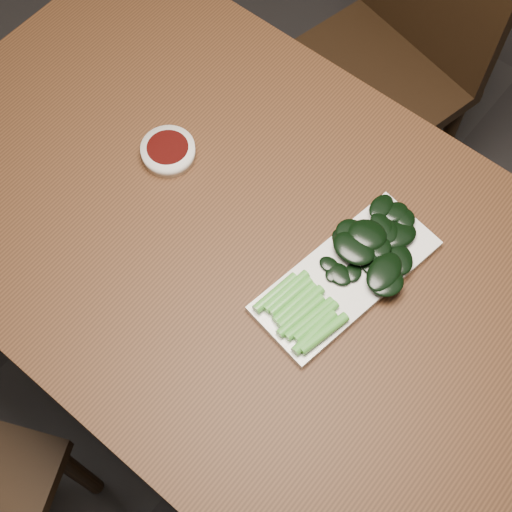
% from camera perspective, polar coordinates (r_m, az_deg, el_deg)
% --- Properties ---
extents(ground, '(6.00, 6.00, 0.00)m').
position_cam_1_polar(ground, '(1.90, 0.54, -9.82)').
color(ground, '#292727').
rests_on(ground, ground).
extents(table, '(1.40, 0.80, 0.75)m').
position_cam_1_polar(table, '(1.26, 0.81, -1.19)').
color(table, '#422512').
rests_on(table, ground).
extents(chair_far, '(0.49, 0.49, 0.89)m').
position_cam_1_polar(chair_far, '(1.82, 10.48, 15.48)').
color(chair_far, black).
rests_on(chair_far, ground).
extents(sauce_bowl, '(0.10, 0.10, 0.03)m').
position_cam_1_polar(sauce_bowl, '(1.29, -7.03, 8.31)').
color(sauce_bowl, white).
rests_on(sauce_bowl, table).
extents(serving_plate, '(0.18, 0.34, 0.01)m').
position_cam_1_polar(serving_plate, '(1.18, 7.20, -1.58)').
color(serving_plate, white).
rests_on(serving_plate, table).
extents(gai_lan, '(0.18, 0.33, 0.03)m').
position_cam_1_polar(gai_lan, '(1.17, 7.67, -0.81)').
color(gai_lan, '#4FA539').
rests_on(gai_lan, serving_plate).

